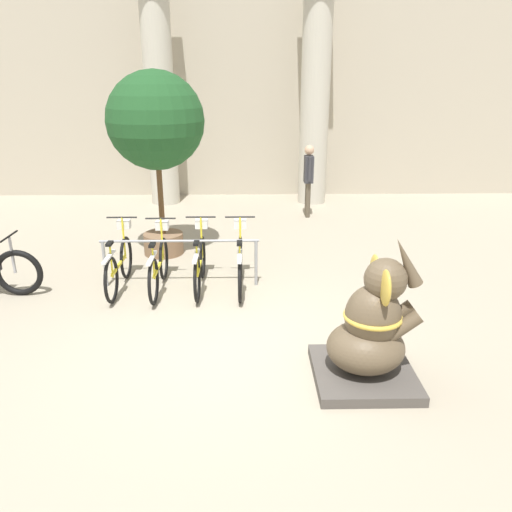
{
  "coord_description": "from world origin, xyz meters",
  "views": [
    {
      "loc": [
        0.2,
        -5.45,
        3.16
      ],
      "look_at": [
        0.32,
        0.54,
        1.0
      ],
      "focal_mm": 35.0,
      "sensor_mm": 36.0,
      "label": 1
    }
  ],
  "objects_px": {
    "bicycle_1": "(159,265)",
    "bicycle_0": "(119,263)",
    "potted_tree": "(156,126)",
    "elephant_statue": "(371,333)",
    "bicycle_3": "(240,263)",
    "bicycle_2": "(200,263)",
    "person_pedestrian": "(309,174)"
  },
  "relations": [
    {
      "from": "elephant_statue",
      "to": "potted_tree",
      "type": "bearing_deg",
      "value": 124.41
    },
    {
      "from": "bicycle_1",
      "to": "potted_tree",
      "type": "distance_m",
      "value": 2.59
    },
    {
      "from": "bicycle_1",
      "to": "potted_tree",
      "type": "bearing_deg",
      "value": 96.8
    },
    {
      "from": "elephant_statue",
      "to": "bicycle_3",
      "type": "bearing_deg",
      "value": 119.09
    },
    {
      "from": "bicycle_1",
      "to": "elephant_statue",
      "type": "bearing_deg",
      "value": -43.05
    },
    {
      "from": "elephant_statue",
      "to": "person_pedestrian",
      "type": "xyz_separation_m",
      "value": [
        0.13,
        6.83,
        0.44
      ]
    },
    {
      "from": "bicycle_0",
      "to": "bicycle_2",
      "type": "bearing_deg",
      "value": -0.21
    },
    {
      "from": "person_pedestrian",
      "to": "bicycle_3",
      "type": "bearing_deg",
      "value": -110.12
    },
    {
      "from": "potted_tree",
      "to": "bicycle_3",
      "type": "bearing_deg",
      "value": -48.49
    },
    {
      "from": "potted_tree",
      "to": "bicycle_1",
      "type": "bearing_deg",
      "value": -83.2
    },
    {
      "from": "bicycle_0",
      "to": "bicycle_1",
      "type": "bearing_deg",
      "value": -6.67
    },
    {
      "from": "bicycle_0",
      "to": "bicycle_3",
      "type": "bearing_deg",
      "value": -0.4
    },
    {
      "from": "elephant_statue",
      "to": "person_pedestrian",
      "type": "height_order",
      "value": "person_pedestrian"
    },
    {
      "from": "person_pedestrian",
      "to": "potted_tree",
      "type": "distance_m",
      "value": 4.21
    },
    {
      "from": "person_pedestrian",
      "to": "potted_tree",
      "type": "bearing_deg",
      "value": -139.25
    },
    {
      "from": "bicycle_0",
      "to": "bicycle_3",
      "type": "distance_m",
      "value": 1.89
    },
    {
      "from": "bicycle_2",
      "to": "person_pedestrian",
      "type": "distance_m",
      "value": 4.82
    },
    {
      "from": "bicycle_2",
      "to": "bicycle_3",
      "type": "bearing_deg",
      "value": -0.8
    },
    {
      "from": "bicycle_1",
      "to": "elephant_statue",
      "type": "distance_m",
      "value": 3.69
    },
    {
      "from": "bicycle_0",
      "to": "person_pedestrian",
      "type": "relative_size",
      "value": 0.99
    },
    {
      "from": "bicycle_3",
      "to": "person_pedestrian",
      "type": "bearing_deg",
      "value": 69.88
    },
    {
      "from": "bicycle_2",
      "to": "elephant_statue",
      "type": "distance_m",
      "value": 3.31
    },
    {
      "from": "bicycle_1",
      "to": "bicycle_0",
      "type": "bearing_deg",
      "value": 173.33
    },
    {
      "from": "bicycle_1",
      "to": "bicycle_3",
      "type": "xyz_separation_m",
      "value": [
        1.26,
        0.06,
        0.0
      ]
    },
    {
      "from": "elephant_statue",
      "to": "bicycle_0",
      "type": "bearing_deg",
      "value": 142.08
    },
    {
      "from": "bicycle_0",
      "to": "person_pedestrian",
      "type": "height_order",
      "value": "person_pedestrian"
    },
    {
      "from": "bicycle_2",
      "to": "person_pedestrian",
      "type": "bearing_deg",
      "value": 62.74
    },
    {
      "from": "bicycle_1",
      "to": "bicycle_3",
      "type": "bearing_deg",
      "value": 2.74
    },
    {
      "from": "bicycle_2",
      "to": "elephant_statue",
      "type": "bearing_deg",
      "value": -51.4
    },
    {
      "from": "bicycle_2",
      "to": "person_pedestrian",
      "type": "xyz_separation_m",
      "value": [
        2.19,
        4.25,
        0.6
      ]
    },
    {
      "from": "bicycle_0",
      "to": "potted_tree",
      "type": "height_order",
      "value": "potted_tree"
    },
    {
      "from": "potted_tree",
      "to": "person_pedestrian",
      "type": "bearing_deg",
      "value": 40.75
    }
  ]
}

